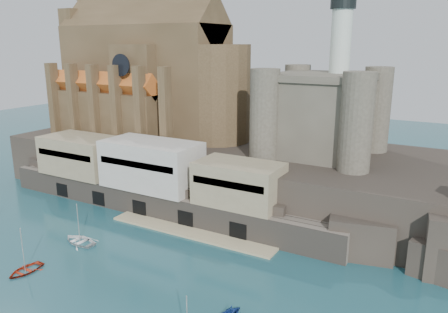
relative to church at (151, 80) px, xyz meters
name	(u,v)px	position (x,y,z in m)	size (l,w,h in m)	color
ground	(102,280)	(24.13, -41.85, -22.13)	(300.00, 300.00, 0.00)	#184651
promontory	(239,170)	(23.94, -2.48, -17.20)	(100.00, 36.00, 10.00)	black
quay	(150,179)	(13.94, -18.78, -16.06)	(70.00, 12.00, 13.05)	#675D52
church	(151,80)	(0.00, 0.00, 0.00)	(47.00, 25.93, 30.51)	#483621
castle_keep	(323,110)	(40.21, -0.78, -3.81)	(21.20, 21.20, 29.30)	#4D493D
boat_0	(25,272)	(13.43, -45.36, -22.13)	(3.61, 1.05, 5.05)	#B52911
boat_6	(80,242)	(12.96, -35.27, -22.13)	(4.29, 1.24, 6.00)	white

